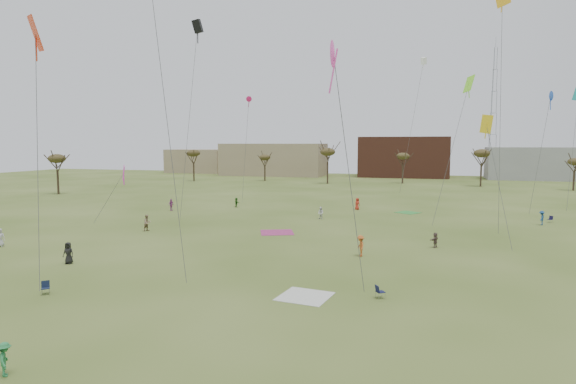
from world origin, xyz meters
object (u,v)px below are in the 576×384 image
(flyer_near_left, at_px, (0,238))
(camp_chair_center, at_px, (380,294))
(camp_chair_right, at_px, (550,221))
(radio_tower, at_px, (493,112))
(camp_chair_left, at_px, (46,291))
(flyer_near_center, at_px, (5,359))

(flyer_near_left, distance_m, camp_chair_center, 37.17)
(flyer_near_left, relative_size, camp_chair_right, 2.07)
(flyer_near_left, distance_m, radio_tower, 133.38)
(camp_chair_center, xyz_separation_m, radio_tower, (20.43, 124.54, 18.95))
(camp_chair_left, xyz_separation_m, radio_tower, (41.70, 129.96, 18.95))
(flyer_near_center, height_order, camp_chair_center, flyer_near_center)
(camp_chair_center, bearing_deg, flyer_near_left, 48.10)
(flyer_near_left, height_order, radio_tower, radio_tower)
(camp_chair_right, bearing_deg, camp_chair_center, -70.84)
(flyer_near_center, relative_size, camp_chair_right, 1.70)
(camp_chair_center, bearing_deg, radio_tower, -42.79)
(camp_chair_center, bearing_deg, camp_chair_left, 70.82)
(flyer_near_left, bearing_deg, camp_chair_left, -68.99)
(camp_chair_left, height_order, camp_chair_center, same)
(flyer_near_left, relative_size, camp_chair_left, 2.07)
(flyer_near_center, bearing_deg, camp_chair_right, -74.80)
(radio_tower, bearing_deg, camp_chair_right, -91.83)
(camp_chair_center, distance_m, camp_chair_right, 40.34)
(camp_chair_center, relative_size, camp_chair_right, 1.00)
(flyer_near_center, distance_m, radio_tower, 145.06)
(camp_chair_center, height_order, radio_tower, radio_tower)
(flyer_near_left, xyz_separation_m, camp_chair_center, (36.77, -5.45, -0.64))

